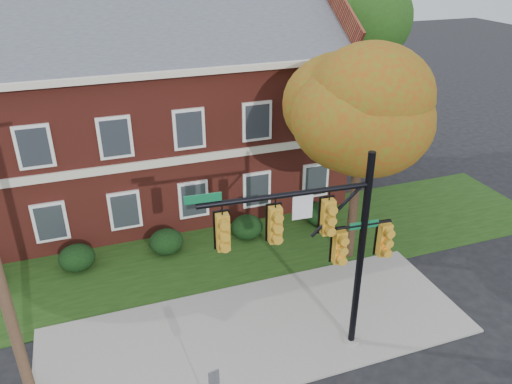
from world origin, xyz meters
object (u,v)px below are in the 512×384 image
object	(u,v)px
hedge_far_right	(320,214)
tree_near_right	(372,97)
apartment_building	(138,101)
hedge_left	(77,258)
hedge_center	(166,242)
traffic_signal	(324,240)
hedge_right	(247,227)
tree_right_rear	(352,16)

from	to	relation	value
hedge_far_right	tree_near_right	distance (m)	6.77
apartment_building	hedge_left	xyz separation A→B (m)	(-3.50, -5.25, -4.46)
hedge_center	tree_near_right	world-z (taller)	tree_near_right
apartment_building	traffic_signal	distance (m)	12.83
hedge_left	hedge_far_right	world-z (taller)	same
tree_near_right	hedge_far_right	bearing A→B (deg)	94.52
hedge_right	tree_right_rear	size ratio (longest dim) A/B	0.13
apartment_building	hedge_left	distance (m)	7.73
apartment_building	hedge_far_right	bearing A→B (deg)	-36.89
hedge_left	hedge_far_right	size ratio (longest dim) A/B	1.00
hedge_left	hedge_far_right	bearing A→B (deg)	0.00
hedge_far_right	traffic_signal	xyz separation A→B (m)	(-3.56, -7.08, 3.58)
apartment_building	hedge_center	distance (m)	6.89
hedge_left	traffic_signal	size ratio (longest dim) A/B	0.21
hedge_left	apartment_building	bearing A→B (deg)	56.33
hedge_far_right	tree_right_rear	size ratio (longest dim) A/B	0.13
hedge_center	hedge_right	bearing A→B (deg)	0.00
hedge_right	tree_near_right	world-z (taller)	tree_near_right
apartment_building	tree_right_rear	world-z (taller)	tree_right_rear
hedge_left	hedge_far_right	distance (m)	10.50
hedge_center	hedge_far_right	distance (m)	7.00
apartment_building	tree_right_rear	bearing A→B (deg)	4.33
hedge_right	traffic_signal	bearing A→B (deg)	-90.51
hedge_far_right	hedge_right	bearing A→B (deg)	180.00
tree_near_right	traffic_signal	bearing A→B (deg)	-131.72
hedge_right	hedge_far_right	bearing A→B (deg)	0.00
apartment_building	hedge_center	world-z (taller)	apartment_building
hedge_far_right	traffic_signal	world-z (taller)	traffic_signal
apartment_building	traffic_signal	size ratio (longest dim) A/B	2.84
tree_near_right	hedge_left	bearing A→B (deg)	165.19
hedge_center	hedge_right	world-z (taller)	same
traffic_signal	hedge_center	bearing A→B (deg)	119.65
tree_right_rear	hedge_center	bearing A→B (deg)	-151.63
hedge_center	tree_right_rear	xyz separation A→B (m)	(11.31, 6.11, 7.60)
tree_right_rear	tree_near_right	bearing A→B (deg)	-114.58
tree_right_rear	traffic_signal	distance (m)	15.88
hedge_left	traffic_signal	distance (m)	10.54
hedge_right	hedge_center	bearing A→B (deg)	180.00
hedge_right	traffic_signal	size ratio (longest dim) A/B	0.21
apartment_building	tree_right_rear	size ratio (longest dim) A/B	1.77
apartment_building	tree_near_right	bearing A→B (deg)	-48.23
hedge_right	traffic_signal	world-z (taller)	traffic_signal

